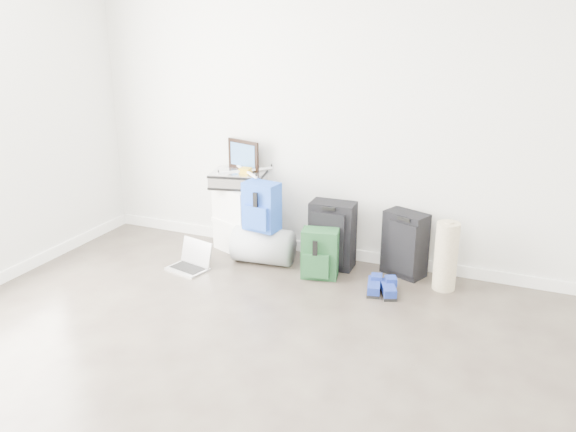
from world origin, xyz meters
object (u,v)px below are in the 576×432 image
at_px(boxes_stack, 240,218).
at_px(briefcase, 239,179).
at_px(carry_on, 405,244).
at_px(laptop, 191,262).
at_px(large_suitcase, 332,235).
at_px(duffel_bag, 263,246).

relative_size(boxes_stack, briefcase, 1.27).
height_order(boxes_stack, carry_on, boxes_stack).
height_order(carry_on, laptop, carry_on).
bearing_deg(boxes_stack, large_suitcase, 18.18).
distance_m(boxes_stack, duffel_bag, 0.43).
bearing_deg(large_suitcase, carry_on, 5.15).
distance_m(boxes_stack, briefcase, 0.37).
distance_m(boxes_stack, laptop, 0.65).
distance_m(boxes_stack, large_suitcase, 0.93).
xyz_separation_m(carry_on, laptop, (-1.74, -0.59, -0.22)).
xyz_separation_m(duffel_bag, laptop, (-0.53, -0.36, -0.10)).
height_order(briefcase, laptop, briefcase).
bearing_deg(boxes_stack, duffel_bag, -10.19).
bearing_deg(boxes_stack, briefcase, 126.11).
relative_size(duffel_bag, laptop, 1.36).
height_order(boxes_stack, briefcase, briefcase).
distance_m(briefcase, carry_on, 1.60).
bearing_deg(carry_on, large_suitcase, -150.59).
height_order(briefcase, duffel_bag, briefcase).
xyz_separation_m(boxes_stack, laptop, (-0.19, -0.57, -0.25)).
relative_size(boxes_stack, carry_on, 1.11).
bearing_deg(large_suitcase, boxes_stack, 173.74).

